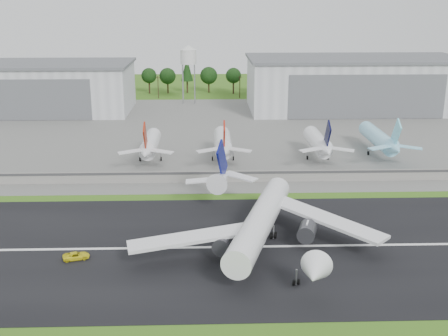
{
  "coord_description": "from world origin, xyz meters",
  "views": [
    {
      "loc": [
        3.93,
        -101.91,
        52.27
      ],
      "look_at": [
        8.41,
        40.0,
        9.0
      ],
      "focal_mm": 45.0,
      "sensor_mm": 36.0,
      "label": 1
    }
  ],
  "objects_px": {
    "main_airliner": "(261,227)",
    "parked_jet_red_b": "(223,144)",
    "parked_jet_navy": "(319,143)",
    "parked_jet_red_a": "(150,145)",
    "ground_vehicle": "(76,256)",
    "parked_jet_skyblue": "(381,139)"
  },
  "relations": [
    {
      "from": "parked_jet_red_a",
      "to": "parked_jet_skyblue",
      "type": "bearing_deg",
      "value": 3.68
    },
    {
      "from": "ground_vehicle",
      "to": "parked_jet_red_b",
      "type": "relative_size",
      "value": 0.17
    },
    {
      "from": "main_airliner",
      "to": "ground_vehicle",
      "type": "height_order",
      "value": "main_airliner"
    },
    {
      "from": "main_airliner",
      "to": "parked_jet_red_b",
      "type": "relative_size",
      "value": 1.86
    },
    {
      "from": "parked_jet_red_a",
      "to": "parked_jet_navy",
      "type": "relative_size",
      "value": 1.0
    },
    {
      "from": "parked_jet_navy",
      "to": "parked_jet_red_b",
      "type": "bearing_deg",
      "value": 179.97
    },
    {
      "from": "ground_vehicle",
      "to": "parked_jet_red_a",
      "type": "distance_m",
      "value": 72.13
    },
    {
      "from": "ground_vehicle",
      "to": "parked_jet_red_b",
      "type": "xyz_separation_m",
      "value": [
        32.68,
        71.48,
        5.3
      ]
    },
    {
      "from": "ground_vehicle",
      "to": "parked_jet_navy",
      "type": "height_order",
      "value": "parked_jet_navy"
    },
    {
      "from": "parked_jet_red_a",
      "to": "parked_jet_skyblue",
      "type": "height_order",
      "value": "parked_jet_skyblue"
    },
    {
      "from": "main_airliner",
      "to": "parked_jet_navy",
      "type": "bearing_deg",
      "value": -94.0
    },
    {
      "from": "main_airliner",
      "to": "parked_jet_skyblue",
      "type": "distance_m",
      "value": 86.32
    },
    {
      "from": "ground_vehicle",
      "to": "parked_jet_red_b",
      "type": "bearing_deg",
      "value": -40.4
    },
    {
      "from": "parked_jet_red_a",
      "to": "parked_jet_skyblue",
      "type": "xyz_separation_m",
      "value": [
        77.99,
        5.02,
        0.05
      ]
    },
    {
      "from": "parked_jet_skyblue",
      "to": "parked_jet_navy",
      "type": "bearing_deg",
      "value": -167.24
    },
    {
      "from": "main_airliner",
      "to": "parked_jet_red_b",
      "type": "height_order",
      "value": "main_airliner"
    },
    {
      "from": "parked_jet_red_a",
      "to": "parked_jet_red_b",
      "type": "height_order",
      "value": "parked_jet_red_b"
    },
    {
      "from": "parked_jet_red_b",
      "to": "parked_jet_skyblue",
      "type": "distance_m",
      "value": 54.14
    },
    {
      "from": "main_airliner",
      "to": "parked_jet_navy",
      "type": "xyz_separation_m",
      "value": [
        25.64,
        66.96,
        1.17
      ]
    },
    {
      "from": "parked_jet_red_a",
      "to": "parked_jet_navy",
      "type": "distance_m",
      "value": 55.95
    },
    {
      "from": "parked_jet_red_b",
      "to": "parked_jet_skyblue",
      "type": "xyz_separation_m",
      "value": [
        53.91,
        4.98,
        -0.19
      ]
    },
    {
      "from": "parked_jet_navy",
      "to": "parked_jet_skyblue",
      "type": "height_order",
      "value": "parked_jet_navy"
    }
  ]
}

